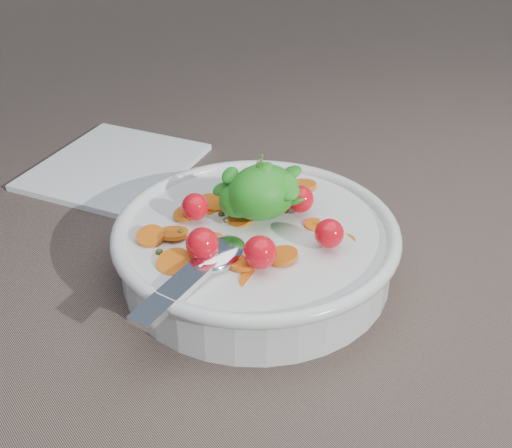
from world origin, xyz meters
TOP-DOWN VIEW (x-y plane):
  - ground at (0.00, 0.00)m, footprint 6.00×6.00m
  - bowl at (0.03, -0.03)m, footprint 0.25×0.23m
  - napkin at (0.02, 0.21)m, footprint 0.22×0.21m

SIDE VIEW (x-z plane):
  - ground at x=0.00m, z-range 0.00..0.00m
  - napkin at x=0.02m, z-range 0.00..0.01m
  - bowl at x=0.03m, z-range -0.02..0.08m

